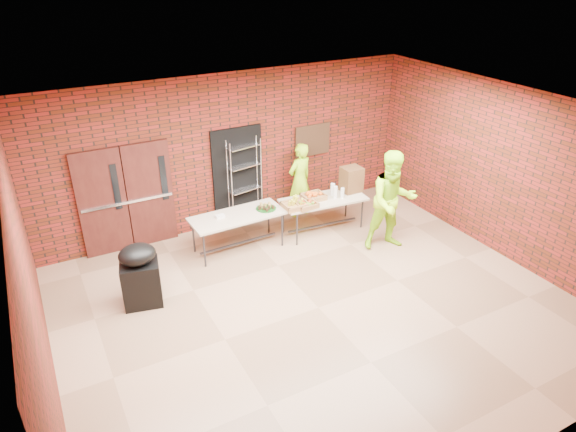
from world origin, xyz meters
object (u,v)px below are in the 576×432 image
object	(u,v)px
table_left	(238,218)
volunteer_man	(392,201)
coffee_dispenser	(351,179)
covered_grill	(140,275)
wire_rack	(245,182)
volunteer_woman	(300,180)
table_right	(323,201)

from	to	relation	value
table_left	volunteer_man	distance (m)	2.98
table_left	coffee_dispenser	size ratio (longest dim) A/B	3.48
covered_grill	table_left	bearing A→B (deg)	34.99
wire_rack	volunteer_man	bearing A→B (deg)	-58.58
volunteer_man	table_left	bearing A→B (deg)	169.94
coffee_dispenser	volunteer_woman	distance (m)	1.13
coffee_dispenser	volunteer_woman	world-z (taller)	volunteer_woman
volunteer_woman	volunteer_man	world-z (taller)	volunteer_man
wire_rack	volunteer_man	xyz separation A→B (m)	(2.07, -2.26, 0.05)
wire_rack	covered_grill	distance (m)	3.26
wire_rack	coffee_dispenser	bearing A→B (deg)	-37.93
coffee_dispenser	table_left	bearing A→B (deg)	178.60
table_left	covered_grill	distance (m)	2.27
coffee_dispenser	covered_grill	distance (m)	4.76
table_right	volunteer_man	bearing A→B (deg)	-50.95
covered_grill	volunteer_man	bearing A→B (deg)	7.19
volunteer_woman	table_left	bearing A→B (deg)	8.55
covered_grill	volunteer_woman	xyz separation A→B (m)	(3.87, 1.58, 0.28)
coffee_dispenser	volunteer_man	size ratio (longest dim) A/B	0.27
table_left	volunteer_woman	world-z (taller)	volunteer_woman
volunteer_woman	volunteer_man	distance (m)	2.22
coffee_dispenser	covered_grill	world-z (taller)	coffee_dispenser
wire_rack	table_right	distance (m)	1.69
covered_grill	table_right	bearing A→B (deg)	23.17
coffee_dispenser	covered_grill	xyz separation A→B (m)	(-4.67, -0.80, -0.44)
coffee_dispenser	covered_grill	bearing A→B (deg)	-170.31
wire_rack	volunteer_man	size ratio (longest dim) A/B	0.95
table_right	table_left	bearing A→B (deg)	-178.66
wire_rack	covered_grill	size ratio (longest dim) A/B	1.71
coffee_dispenser	covered_grill	size ratio (longest dim) A/B	0.48
table_left	coffee_dispenser	xyz separation A→B (m)	(2.58, -0.06, 0.30)
table_left	coffee_dispenser	bearing A→B (deg)	-3.02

